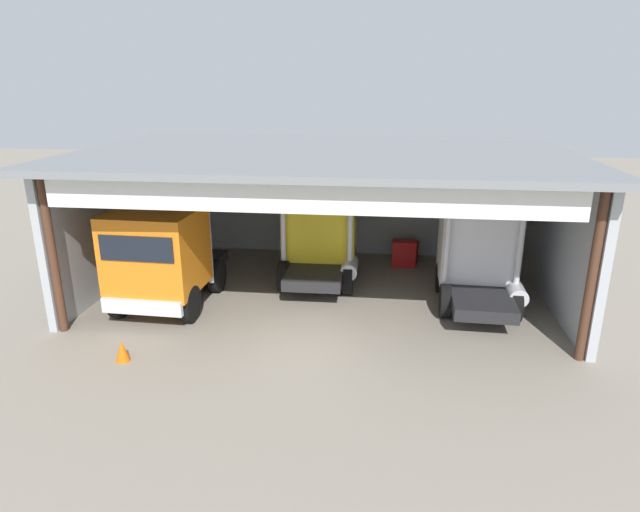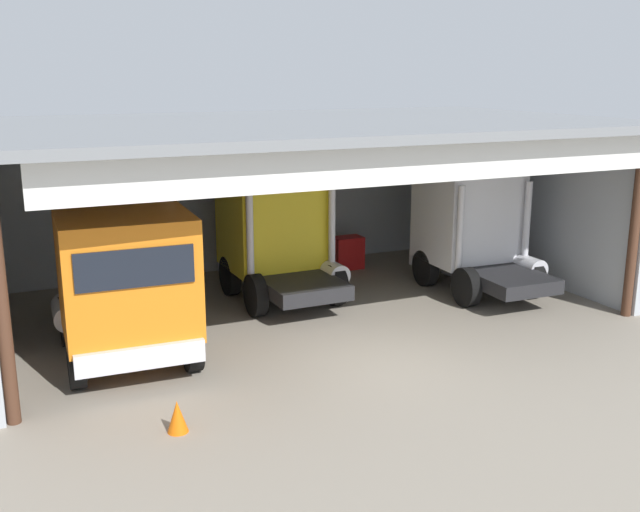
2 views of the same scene
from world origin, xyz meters
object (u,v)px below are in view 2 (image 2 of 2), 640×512
Objects in this scene: truck_orange_center_bay at (125,285)px; traffic_cone at (177,417)px; oil_drum at (350,251)px; truck_yellow_left_bay at (277,229)px; truck_white_center_left_bay at (472,220)px; tool_cart at (348,253)px.

truck_orange_center_bay reaches higher than traffic_cone.
truck_orange_center_bay reaches higher than oil_drum.
oil_drum is (3.32, 2.24, -1.42)m from truck_yellow_left_bay.
truck_white_center_left_bay is 11.00m from traffic_cone.
tool_cart is 11.21m from traffic_cone.
traffic_cone is (-7.66, -8.85, -0.16)m from oil_drum.
oil_drum is at bearing 33.19° from truck_yellow_left_bay.
truck_orange_center_bay is 1.20× the size of truck_yellow_left_bay.
truck_yellow_left_bay is 4.92× the size of oil_drum.
truck_white_center_left_bay reaches higher than truck_yellow_left_bay.
truck_yellow_left_bay is 7.66× the size of traffic_cone.
truck_yellow_left_bay reaches higher than traffic_cone.
oil_drum is at bearing 54.18° from tool_cart.
oil_drum is at bearing 119.29° from truck_white_center_left_bay.
truck_yellow_left_bay is 3.79m from tool_cart.
truck_white_center_left_bay is at bearing -56.14° from tool_cart.
tool_cart is at bearing -125.82° from oil_drum.
truck_orange_center_bay is at bearing 93.42° from traffic_cone.
tool_cart is (7.57, 5.07, -1.22)m from truck_orange_center_bay.
traffic_cone is (-4.34, -6.61, -1.58)m from truck_yellow_left_bay.
traffic_cone is (0.20, -3.38, -1.44)m from truck_orange_center_bay.
truck_yellow_left_bay is 8.06m from traffic_cone.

